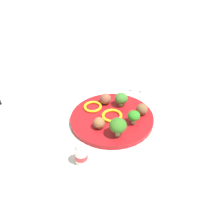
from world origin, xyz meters
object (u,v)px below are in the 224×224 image
plate (112,119)px  fork (147,86)px  pepper_ring_back_left (92,107)px  knife (139,83)px  broccoli_floret_mid_right (134,116)px  pepper_ring_mid_left (111,116)px  yogurt_bottle (81,155)px  broccoli_floret_mid_left (121,99)px  meatball_far_rim (142,109)px  broccoli_floret_near_rim (118,126)px  meatball_mid_left (106,99)px  meatball_back_left (100,123)px  napkin (144,85)px

plate → fork: size_ratio=2.33×
pepper_ring_back_left → knife: bearing=172.2°
broccoli_floret_mid_right → pepper_ring_mid_left: 0.08m
knife → yogurt_bottle: yogurt_bottle is taller
plate → broccoli_floret_mid_right: size_ratio=5.93×
broccoli_floret_mid_left → fork: 0.18m
broccoli_floret_mid_left → meatball_far_rim: (-0.00, 0.08, -0.01)m
broccoli_floret_near_rim → meatball_mid_left: broccoli_floret_near_rim is taller
meatball_back_left → pepper_ring_back_left: meatball_back_left is taller
meatball_far_rim → broccoli_floret_mid_right: bearing=4.8°
plate → broccoli_floret_mid_left: bearing=-169.5°
meatball_mid_left → yogurt_bottle: (0.25, 0.11, -0.01)m
meatball_back_left → pepper_ring_back_left: bearing=-126.2°
broccoli_floret_near_rim → pepper_ring_mid_left: size_ratio=0.87×
broccoli_floret_mid_left → broccoli_floret_mid_right: size_ratio=1.01×
broccoli_floret_near_rim → napkin: broccoli_floret_near_rim is taller
broccoli_floret_mid_right → meatball_far_rim: 0.06m
pepper_ring_mid_left → meatball_far_rim: bearing=136.5°
plate → meatball_back_left: (0.07, 0.00, 0.03)m
napkin → meatball_mid_left: bearing=-8.9°
fork → meatball_back_left: bearing=2.9°
pepper_ring_back_left → plate: bearing=93.2°
plate → pepper_ring_mid_left: pepper_ring_mid_left is taller
fork → napkin: bearing=-110.6°
meatball_mid_left → pepper_ring_back_left: size_ratio=0.61×
broccoli_floret_near_rim → meatball_far_rim: bearing=178.7°
broccoli_floret_mid_right → knife: broccoli_floret_mid_right is taller
meatball_far_rim → pepper_ring_mid_left: 0.11m
meatball_far_rim → pepper_ring_mid_left: size_ratio=0.56×
broccoli_floret_mid_right → pepper_ring_back_left: bearing=-83.2°
plate → knife: plate is taller
pepper_ring_back_left → knife: (-0.26, 0.04, -0.01)m
broccoli_floret_mid_left → napkin: broccoli_floret_mid_left is taller
broccoli_floret_near_rim → meatball_mid_left: (-0.11, -0.13, -0.02)m
meatball_back_left → fork: (-0.32, -0.02, -0.03)m
broccoli_floret_mid_right → yogurt_bottle: bearing=-8.8°
meatball_back_left → yogurt_bottle: yogurt_bottle is taller
broccoli_floret_near_rim → pepper_ring_mid_left: 0.10m
broccoli_floret_near_rim → knife: size_ratio=0.42×
meatball_mid_left → pepper_ring_back_left: 0.06m
broccoli_floret_mid_right → meatball_back_left: bearing=-41.6°
pepper_ring_mid_left → fork: 0.26m
napkin → knife: knife is taller
plate → pepper_ring_back_left: size_ratio=4.37×
broccoli_floret_mid_left → meatball_far_rim: 0.08m
knife → meatball_mid_left: bearing=-4.2°
broccoli_floret_mid_right → meatball_far_rim: (-0.06, -0.00, -0.01)m
broccoli_floret_mid_right → fork: bearing=-159.4°
plate → knife: size_ratio=1.93×
fork → yogurt_bottle: (0.45, 0.06, 0.02)m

